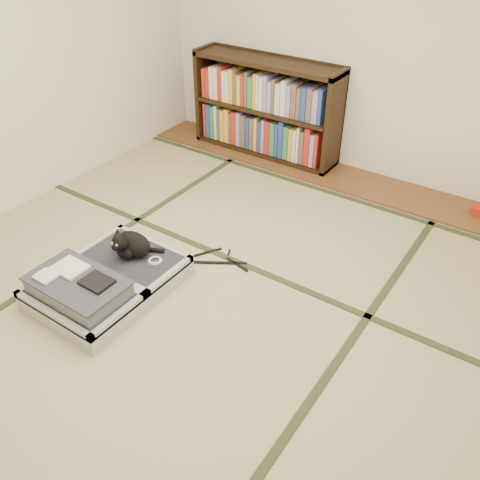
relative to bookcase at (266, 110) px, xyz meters
The scene contains 10 objects.
floor 2.27m from the bookcase, 68.33° to the right, with size 4.50×4.50×0.00m, color tan.
wood_strip 0.94m from the bookcase, ahead, with size 4.00×0.50×0.02m, color brown.
red_item 2.15m from the bookcase, ahead, with size 0.15×0.09×0.07m, color #B0200E.
room_shell 2.44m from the bookcase, 68.33° to the right, with size 4.50×4.50×4.50m.
tatami_borders 1.83m from the bookcase, 62.43° to the right, with size 4.00×4.50×0.01m.
bookcase is the anchor object (origin of this frame).
suitcase 2.50m from the bookcase, 83.45° to the right, with size 0.70×0.94×0.28m.
cat 2.19m from the bookcase, 83.03° to the right, with size 0.31×0.32×0.25m.
cable_coil 2.19m from the bookcase, 78.19° to the right, with size 0.10×0.10×0.02m.
hanger 1.92m from the bookcase, 67.96° to the right, with size 0.43×0.32×0.01m.
Camera 1 is at (1.66, -2.00, 2.26)m, focal length 38.00 mm.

